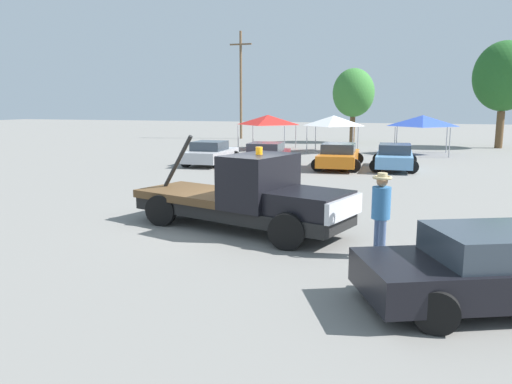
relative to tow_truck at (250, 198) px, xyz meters
The scene contains 15 objects.
ground_plane 0.98m from the tow_truck, 162.74° to the left, with size 160.00×160.00×0.00m, color gray.
tow_truck is the anchor object (origin of this frame).
foreground_car 6.74m from the tow_truck, 31.54° to the right, with size 5.35×3.75×1.34m.
person_near_truck 3.80m from the tow_truck, 21.99° to the right, with size 0.42×0.42×1.91m.
parked_car_silver 15.04m from the tow_truck, 116.87° to the left, with size 2.56×4.32×1.34m.
parked_car_maroon 13.83m from the tow_truck, 104.74° to the left, with size 2.72×4.65×1.34m.
parked_car_orange 14.13m from the tow_truck, 88.82° to the left, with size 2.68×4.95×1.34m.
parked_car_skyblue 14.90m from the tow_truck, 77.79° to the left, with size 2.49×4.78×1.34m.
canopy_tent_red 24.55m from the tow_truck, 105.26° to the left, with size 3.57×3.57×2.58m.
canopy_tent_white 23.09m from the tow_truck, 93.55° to the left, with size 3.21×3.21×2.59m.
canopy_tent_blue 23.81m from the tow_truck, 78.97° to the left, with size 3.46×3.46×2.64m.
tree_left 32.25m from the tow_truck, 71.15° to the left, with size 4.54×4.54×8.10m.
tree_center 32.56m from the tow_truck, 92.17° to the left, with size 3.61×3.61×6.45m.
traffic_cone 5.30m from the tow_truck, 113.09° to the left, with size 0.40×0.40×0.55m.
utility_pole 36.77m from the tow_truck, 109.79° to the left, with size 2.20×0.24×10.27m.
Camera 1 is at (4.52, -12.58, 3.39)m, focal length 35.00 mm.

